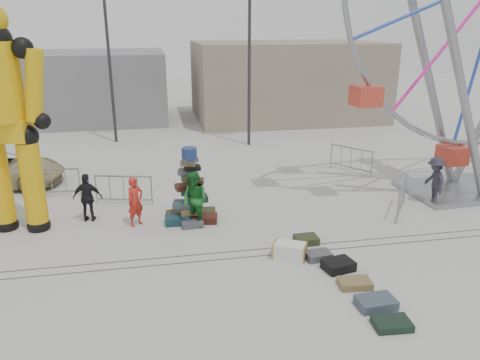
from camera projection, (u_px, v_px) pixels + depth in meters
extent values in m
plane|color=#9E9E99|center=(239.00, 269.00, 12.35)|extent=(90.00, 90.00, 0.00)
cube|color=#47443F|center=(235.00, 258.00, 12.91)|extent=(40.00, 0.04, 0.01)
cube|color=#47443F|center=(232.00, 252.00, 13.28)|extent=(40.00, 0.04, 0.01)
cube|color=gray|center=(286.00, 81.00, 31.42)|extent=(12.00, 8.00, 5.00)
cube|color=gray|center=(89.00, 86.00, 31.05)|extent=(10.00, 8.00, 4.40)
cylinder|color=#2D2D30|center=(249.00, 68.00, 23.71)|extent=(0.16, 0.16, 8.00)
cylinder|color=#2D2D30|center=(110.00, 67.00, 24.32)|extent=(0.16, 0.16, 8.00)
cube|color=#173845|center=(178.00, 220.00, 15.12)|extent=(0.81, 0.55, 0.26)
cube|color=#451B12|center=(206.00, 218.00, 15.24)|extent=(0.84, 0.66, 0.24)
cube|color=#402E14|center=(178.00, 214.00, 15.60)|extent=(0.77, 0.58, 0.22)
cube|color=#2D371B|center=(205.00, 213.00, 15.71)|extent=(0.78, 0.59, 0.24)
cube|color=#505157|center=(192.00, 223.00, 14.90)|extent=(0.73, 0.53, 0.20)
cube|color=black|center=(191.00, 211.00, 15.85)|extent=(0.73, 0.55, 0.22)
cube|color=olive|center=(191.00, 210.00, 15.24)|extent=(0.72, 0.51, 0.22)
cube|color=#404E5C|center=(183.00, 204.00, 15.17)|extent=(0.73, 0.59, 0.20)
cube|color=black|center=(198.00, 198.00, 15.12)|extent=(0.65, 0.46, 0.20)
cube|color=#173845|center=(190.00, 191.00, 15.19)|extent=(0.64, 0.46, 0.18)
cube|color=#451B12|center=(185.00, 187.00, 15.06)|extent=(0.65, 0.50, 0.18)
cube|color=#402E14|center=(195.00, 182.00, 15.00)|extent=(0.62, 0.49, 0.18)
cube|color=#2D371B|center=(190.00, 178.00, 14.83)|extent=(0.58, 0.41, 0.16)
cube|color=#505157|center=(187.00, 172.00, 14.89)|extent=(0.60, 0.49, 0.16)
cube|color=black|center=(192.00, 168.00, 14.79)|extent=(0.53, 0.38, 0.14)
cube|color=olive|center=(188.00, 163.00, 14.78)|extent=(0.52, 0.39, 0.14)
cube|color=#404E5C|center=(190.00, 160.00, 14.67)|extent=(0.49, 0.35, 0.12)
cylinder|color=navy|center=(189.00, 153.00, 14.62)|extent=(0.48, 0.48, 0.32)
sphere|color=black|center=(7.00, 225.00, 14.73)|extent=(0.71, 0.71, 0.71)
cylinder|color=gold|center=(0.00, 184.00, 14.30)|extent=(0.65, 0.65, 2.99)
sphere|color=black|center=(39.00, 225.00, 14.70)|extent=(0.71, 0.71, 0.71)
cylinder|color=gold|center=(33.00, 184.00, 14.27)|extent=(0.65, 0.65, 2.99)
sphere|color=black|center=(26.00, 137.00, 13.79)|extent=(0.75, 0.75, 0.75)
cube|color=gold|center=(8.00, 130.00, 13.75)|extent=(1.44, 1.02, 0.65)
cylinder|color=gold|center=(0.00, 82.00, 13.30)|extent=(1.21, 1.21, 2.24)
sphere|color=black|center=(22.00, 48.00, 12.98)|extent=(0.60, 0.60, 0.60)
cylinder|color=gold|center=(34.00, 85.00, 13.30)|extent=(0.86, 0.64, 2.10)
sphere|color=black|center=(42.00, 121.00, 13.62)|extent=(0.49, 0.49, 0.49)
cube|color=gray|center=(467.00, 189.00, 18.03)|extent=(4.97, 3.16, 0.19)
cylinder|color=gray|center=(463.00, 96.00, 15.68)|extent=(3.36, 0.48, 7.81)
cylinder|color=gray|center=(431.00, 89.00, 17.27)|extent=(3.36, 0.48, 7.81)
cube|color=#B33626|center=(473.00, 155.00, 17.60)|extent=(0.92, 0.92, 0.67)
cube|color=silver|center=(290.00, 250.00, 12.90)|extent=(1.03, 0.87, 0.42)
cube|color=#2D371B|center=(306.00, 240.00, 13.78)|extent=(0.69, 0.56, 0.22)
cube|color=#505157|center=(318.00, 256.00, 12.84)|extent=(0.72, 0.52, 0.21)
cube|color=black|center=(338.00, 265.00, 12.28)|extent=(0.88, 0.74, 0.26)
cube|color=olive|center=(355.00, 283.00, 11.50)|extent=(0.83, 0.58, 0.18)
cube|color=#404E5C|center=(376.00, 303.00, 10.67)|extent=(0.89, 0.62, 0.23)
cube|color=black|center=(392.00, 324.00, 9.97)|extent=(0.82, 0.60, 0.17)
imported|color=red|center=(135.00, 202.00, 14.79)|extent=(0.70, 0.66, 1.61)
imported|color=#196525|center=(195.00, 200.00, 14.64)|extent=(1.11, 1.12, 1.82)
imported|color=black|center=(88.00, 198.00, 15.12)|extent=(0.99, 0.51, 1.61)
imported|color=#272531|center=(435.00, 181.00, 16.59)|extent=(0.74, 1.17, 1.72)
imported|color=tan|center=(0.00, 170.00, 18.41)|extent=(4.95, 2.58, 1.33)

